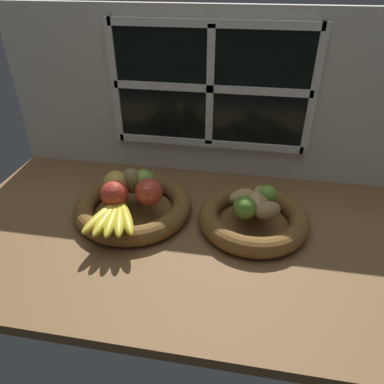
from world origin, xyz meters
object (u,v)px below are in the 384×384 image
(fruit_bowl_left, at_px, (134,206))
(apple_golden_left, at_px, (116,183))
(banana_bunch_front, at_px, (114,217))
(lime_near, at_px, (245,208))
(apple_red_front, at_px, (115,195))
(potato_oblong, at_px, (242,196))
(chili_pepper, at_px, (262,206))
(apple_green_back, at_px, (143,181))
(lime_far, at_px, (267,195))
(potato_small, at_px, (267,210))
(pear_brown, at_px, (132,181))
(potato_large, at_px, (255,202))
(apple_red_right, at_px, (149,192))
(fruit_bowl_right, at_px, (253,218))
(potato_back, at_px, (263,195))

(fruit_bowl_left, distance_m, apple_golden_left, 0.09)
(banana_bunch_front, bearing_deg, lime_near, 13.03)
(apple_red_front, distance_m, potato_oblong, 0.36)
(chili_pepper, bearing_deg, potato_oblong, 155.24)
(apple_green_back, height_order, potato_oblong, apple_green_back)
(lime_far, bearing_deg, apple_green_back, 179.62)
(potato_small, bearing_deg, apple_red_front, -177.77)
(banana_bunch_front, bearing_deg, potato_oblong, 24.24)
(fruit_bowl_left, height_order, apple_golden_left, apple_golden_left)
(pear_brown, xyz_separation_m, potato_large, (0.37, -0.03, -0.01))
(apple_red_right, xyz_separation_m, lime_near, (0.27, -0.02, -0.01))
(fruit_bowl_right, relative_size, apple_green_back, 4.45)
(potato_large, distance_m, lime_far, 0.05)
(fruit_bowl_left, distance_m, potato_large, 0.36)
(apple_red_front, bearing_deg, potato_large, 7.31)
(apple_red_right, xyz_separation_m, potato_back, (0.32, 0.07, -0.02))
(banana_bunch_front, distance_m, potato_small, 0.42)
(pear_brown, height_order, potato_small, pear_brown)
(potato_large, bearing_deg, apple_red_right, -176.13)
(fruit_bowl_left, distance_m, pear_brown, 0.08)
(potato_oblong, height_order, lime_far, lime_far)
(fruit_bowl_left, distance_m, potato_back, 0.39)
(apple_red_front, height_order, potato_large, apple_red_front)
(apple_red_front, distance_m, potato_small, 0.43)
(fruit_bowl_left, bearing_deg, apple_red_front, -123.67)
(potato_back, bearing_deg, banana_bunch_front, -156.95)
(apple_green_back, bearing_deg, lime_far, -0.38)
(apple_red_front, bearing_deg, apple_red_right, 18.15)
(potato_oblong, bearing_deg, potato_back, 15.95)
(pear_brown, distance_m, chili_pepper, 0.39)
(apple_red_right, height_order, apple_red_front, same)
(lime_far, bearing_deg, chili_pepper, -108.52)
(apple_red_front, height_order, lime_near, apple_red_front)
(pear_brown, distance_m, potato_oblong, 0.33)
(fruit_bowl_left, height_order, apple_green_back, apple_green_back)
(apple_golden_left, bearing_deg, potato_small, -5.82)
(potato_oblong, height_order, chili_pepper, potato_oblong)
(apple_red_front, bearing_deg, potato_small, 2.23)
(fruit_bowl_right, bearing_deg, pear_brown, 175.46)
(potato_small, bearing_deg, potato_back, 98.97)
(potato_back, bearing_deg, lime_near, -118.98)
(pear_brown, bearing_deg, lime_near, -11.64)
(potato_back, bearing_deg, lime_far, -27.26)
(potato_large, relative_size, lime_far, 1.46)
(potato_oblong, bearing_deg, apple_red_right, -169.25)
(apple_green_back, height_order, potato_back, apple_green_back)
(potato_back, bearing_deg, apple_green_back, -179.50)
(fruit_bowl_right, xyz_separation_m, chili_pepper, (0.02, 0.01, 0.04))
(lime_near, bearing_deg, lime_far, 54.16)
(lime_far, bearing_deg, apple_red_right, -169.56)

